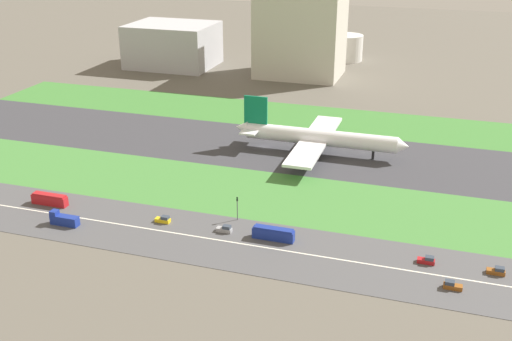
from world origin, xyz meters
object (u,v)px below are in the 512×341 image
(hangar_building, at_px, (301,27))
(bus_0, at_px, (273,234))
(terminal_building, at_px, (173,45))
(traffic_light, at_px, (237,207))
(car_6, at_px, (225,229))
(truck_0, at_px, (64,220))
(car_1, at_px, (427,260))
(car_2, at_px, (163,220))
(car_5, at_px, (497,271))
(car_4, at_px, (452,285))
(airliner, at_px, (316,137))
(fuel_tank_west, at_px, (346,48))
(bus_1, at_px, (50,199))

(hangar_building, bearing_deg, bus_0, -78.17)
(terminal_building, bearing_deg, traffic_light, -59.95)
(car_6, bearing_deg, truck_0, -167.56)
(terminal_building, bearing_deg, car_6, -61.27)
(car_1, distance_m, bus_0, 40.74)
(car_1, distance_m, terminal_building, 239.07)
(car_2, bearing_deg, car_5, 0.00)
(car_1, bearing_deg, car_4, -57.53)
(truck_0, distance_m, terminal_building, 199.83)
(car_4, height_order, traffic_light, traffic_light)
(car_2, relative_size, bus_0, 0.38)
(airliner, xyz_separation_m, car_2, (-29.53, -68.00, -5.31))
(fuel_tank_west, bearing_deg, traffic_light, -88.08)
(car_4, height_order, bus_0, bus_0)
(bus_1, xyz_separation_m, hangar_building, (33.09, 182.00, 24.25))
(truck_0, xyz_separation_m, terminal_building, (-54.40, 192.00, 10.47))
(airliner, xyz_separation_m, bus_0, (3.54, -68.00, -4.41))
(airliner, relative_size, bus_1, 5.60)
(car_1, height_order, terminal_building, terminal_building)
(car_5, distance_m, truck_0, 117.39)
(car_2, height_order, car_1, same)
(car_4, xyz_separation_m, truck_0, (-106.58, -0.00, 0.75))
(airliner, bearing_deg, car_2, -113.47)
(car_5, height_order, bus_1, bus_1)
(car_2, distance_m, car_4, 80.79)
(terminal_building, bearing_deg, car_4, -50.02)
(car_2, xyz_separation_m, bus_1, (-38.13, -0.00, 0.90))
(terminal_building, bearing_deg, fuel_tank_west, 25.75)
(bus_0, bearing_deg, airliner, 92.98)
(car_6, height_order, traffic_light, traffic_light)
(car_2, xyz_separation_m, car_4, (80.17, -10.00, 0.00))
(car_1, relative_size, car_5, 1.00)
(terminal_building, bearing_deg, car_2, -66.06)
(car_1, distance_m, bus_1, 111.94)
(traffic_light, xyz_separation_m, hangar_building, (-24.88, 174.01, 21.77))
(car_2, distance_m, car_5, 90.55)
(car_2, relative_size, car_6, 1.00)
(airliner, distance_m, bus_1, 96.03)
(bus_0, height_order, hangar_building, hangar_building)
(car_1, relative_size, bus_1, 0.38)
(airliner, relative_size, hangar_building, 1.25)
(car_4, height_order, car_5, same)
(car_4, relative_size, truck_0, 0.52)
(car_4, relative_size, terminal_building, 0.09)
(bus_0, distance_m, car_5, 57.49)
(truck_0, bearing_deg, traffic_light, -158.74)
(traffic_light, height_order, terminal_building, terminal_building)
(car_5, relative_size, truck_0, 0.52)
(airliner, distance_m, car_6, 69.02)
(car_2, height_order, car_5, same)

